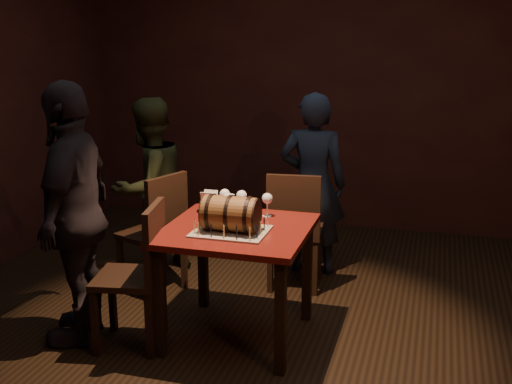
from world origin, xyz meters
TOP-DOWN VIEW (x-y plane):
  - room_shell at (0.00, 0.00)m, footprint 5.04×5.04m
  - pub_table at (-0.17, -0.10)m, footprint 0.90×0.90m
  - cake_board at (-0.18, -0.20)m, footprint 0.45×0.35m
  - barrel_cake at (-0.18, -0.20)m, footprint 0.39×0.23m
  - birthday_candles at (-0.18, -0.20)m, footprint 0.40×0.30m
  - wine_glass_left at (-0.36, 0.21)m, footprint 0.07×0.07m
  - wine_glass_mid at (-0.24, 0.21)m, footprint 0.07×0.07m
  - wine_glass_right at (-0.05, 0.18)m, footprint 0.07×0.07m
  - pint_of_ale at (-0.29, 0.11)m, footprint 0.07×0.07m
  - menu_card at (-0.48, 0.23)m, footprint 0.10×0.05m
  - chair_back at (0.01, 0.76)m, footprint 0.44×0.44m
  - chair_left_rear at (-0.96, 0.42)m, footprint 0.52×0.52m
  - chair_left_front at (-0.72, -0.37)m, footprint 0.47×0.47m
  - person_back at (0.06, 1.18)m, footprint 0.56×0.39m
  - person_left_rear at (-1.18, 0.76)m, footprint 0.77×0.86m
  - person_left_front at (-1.15, -0.37)m, footprint 0.59×1.04m

SIDE VIEW (x-z plane):
  - chair_back at x=0.01m, z-range 0.06..0.99m
  - chair_left_rear at x=-0.96m, z-range 0.06..0.99m
  - chair_left_front at x=-0.72m, z-range 0.06..0.99m
  - pub_table at x=-0.17m, z-range 0.27..1.02m
  - person_left_rear at x=-1.18m, z-range 0.00..1.44m
  - person_back at x=0.06m, z-range 0.00..1.48m
  - cake_board at x=-0.18m, z-range 0.75..0.76m
  - birthday_candles at x=-0.18m, z-range 0.76..0.85m
  - menu_card at x=-0.48m, z-range 0.75..0.88m
  - pint_of_ale at x=-0.29m, z-range 0.75..0.90m
  - person_left_front at x=-1.15m, z-range 0.00..1.67m
  - wine_glass_mid at x=-0.24m, z-range 0.79..0.95m
  - wine_glass_left at x=-0.36m, z-range 0.79..0.95m
  - wine_glass_right at x=-0.05m, z-range 0.79..0.95m
  - barrel_cake at x=-0.18m, z-range 0.75..0.99m
  - room_shell at x=0.00m, z-range 0.00..2.80m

